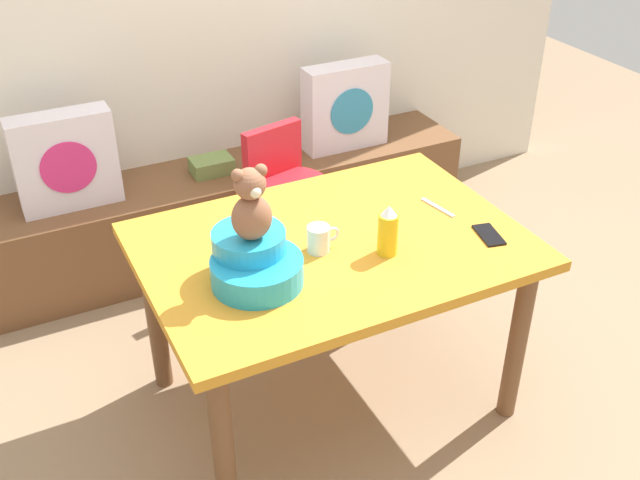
# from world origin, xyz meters

# --- Properties ---
(ground_plane) EXTENTS (8.00, 8.00, 0.00)m
(ground_plane) POSITION_xyz_m (0.00, 0.00, 0.00)
(ground_plane) COLOR #8C7256
(window_bench) EXTENTS (2.60, 0.44, 0.46)m
(window_bench) POSITION_xyz_m (0.00, 1.22, 0.23)
(window_bench) COLOR brown
(window_bench) RESTS_ON ground_plane
(pillow_floral_left) EXTENTS (0.44, 0.15, 0.44)m
(pillow_floral_left) POSITION_xyz_m (-0.71, 1.20, 0.68)
(pillow_floral_left) COLOR silver
(pillow_floral_left) RESTS_ON window_bench
(pillow_floral_right) EXTENTS (0.44, 0.15, 0.44)m
(pillow_floral_right) POSITION_xyz_m (0.69, 1.20, 0.68)
(pillow_floral_right) COLOR silver
(pillow_floral_right) RESTS_ON window_bench
(book_stack) EXTENTS (0.20, 0.14, 0.08)m
(book_stack) POSITION_xyz_m (-0.03, 1.22, 0.50)
(book_stack) COLOR olive
(book_stack) RESTS_ON window_bench
(dining_table) EXTENTS (1.33, 0.94, 0.74)m
(dining_table) POSITION_xyz_m (0.00, 0.00, 0.64)
(dining_table) COLOR orange
(dining_table) RESTS_ON ground_plane
(highchair) EXTENTS (0.39, 0.50, 0.79)m
(highchair) POSITION_xyz_m (0.19, 0.78, 0.52)
(highchair) COLOR red
(highchair) RESTS_ON ground_plane
(infant_seat_teal) EXTENTS (0.30, 0.33, 0.16)m
(infant_seat_teal) POSITION_xyz_m (-0.33, -0.09, 0.81)
(infant_seat_teal) COLOR #229DCB
(infant_seat_teal) RESTS_ON dining_table
(teddy_bear) EXTENTS (0.13, 0.12, 0.25)m
(teddy_bear) POSITION_xyz_m (-0.33, -0.09, 1.02)
(teddy_bear) COLOR brown
(teddy_bear) RESTS_ON infant_seat_teal
(ketchup_bottle) EXTENTS (0.07, 0.07, 0.18)m
(ketchup_bottle) POSITION_xyz_m (0.13, -0.15, 0.83)
(ketchup_bottle) COLOR gold
(ketchup_bottle) RESTS_ON dining_table
(coffee_mug) EXTENTS (0.12, 0.08, 0.09)m
(coffee_mug) POSITION_xyz_m (-0.07, -0.03, 0.79)
(coffee_mug) COLOR silver
(coffee_mug) RESTS_ON dining_table
(dinner_plate_near) EXTENTS (0.20, 0.20, 0.01)m
(dinner_plate_near) POSITION_xyz_m (-0.22, 0.20, 0.75)
(dinner_plate_near) COLOR white
(dinner_plate_near) RESTS_ON dining_table
(cell_phone) EXTENTS (0.10, 0.16, 0.01)m
(cell_phone) POSITION_xyz_m (0.52, -0.21, 0.74)
(cell_phone) COLOR black
(cell_phone) RESTS_ON dining_table
(table_fork) EXTENTS (0.05, 0.17, 0.01)m
(table_fork) POSITION_xyz_m (0.46, 0.03, 0.74)
(table_fork) COLOR silver
(table_fork) RESTS_ON dining_table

